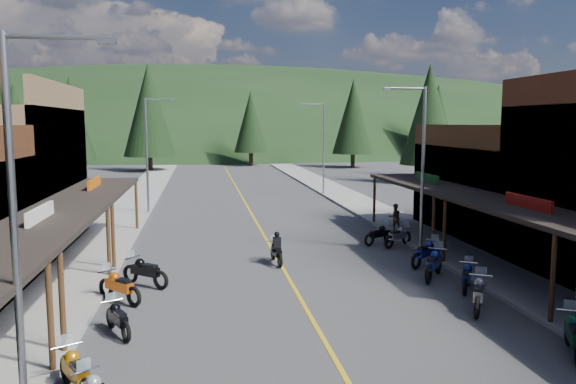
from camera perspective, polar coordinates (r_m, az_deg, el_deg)
name	(u,v)px	position (r m, az deg, el deg)	size (l,w,h in m)	color
ground	(309,314)	(18.94, 2.18, -12.33)	(220.00, 220.00, 0.00)	#38383A
centerline	(253,216)	(38.21, -3.58, -2.45)	(0.15, 90.00, 0.01)	gold
sidewalk_west	(121,218)	(38.41, -16.63, -2.58)	(3.40, 94.00, 0.15)	gray
sidewalk_east	(376,212)	(39.94, 8.96, -2.02)	(3.40, 94.00, 0.15)	gray
shop_east_3	(512,190)	(33.79, 21.80, 0.14)	(10.90, 10.20, 6.20)	#4C2D16
streetlight_0	(21,216)	(12.19, -25.47, -2.19)	(2.16, 0.18, 8.00)	gray
streetlight_1	(149,150)	(39.74, -13.96, 4.18)	(2.16, 0.18, 8.00)	gray
streetlight_2	(420,161)	(27.64, 13.28, 3.06)	(2.16, 0.18, 8.00)	gray
streetlight_3	(322,144)	(48.70, 3.48, 4.85)	(2.16, 0.18, 8.00)	gray
ridge_hill	(213,147)	(152.71, -7.59, 4.57)	(310.00, 140.00, 60.00)	black
pine_1	(59,117)	(89.92, -22.26, 7.09)	(5.88, 5.88, 12.50)	black
pine_2	(149,110)	(75.84, -13.97, 8.08)	(6.72, 6.72, 14.00)	black
pine_3	(251,122)	(83.87, -3.81, 7.12)	(5.04, 5.04, 11.00)	black
pine_4	(353,116)	(80.46, 6.65, 7.63)	(5.88, 5.88, 12.50)	black
pine_5	(427,113)	(97.07, 13.95, 7.80)	(6.72, 6.72, 14.00)	black
pine_6	(520,122)	(95.36, 22.52, 6.59)	(5.04, 5.04, 11.00)	black
pine_7	(14,117)	(97.80, -26.04, 6.85)	(5.88, 5.88, 12.50)	black
pine_8	(4,126)	(60.46, -26.90, 5.96)	(4.48, 4.48, 10.00)	black
pine_9	(437,122)	(68.30, 14.93, 6.85)	(4.93, 4.93, 10.80)	black
pine_10	(71,119)	(69.09, -21.19, 6.95)	(5.38, 5.38, 11.60)	black
pine_11	(429,114)	(60.29, 14.14, 7.65)	(5.82, 5.82, 12.40)	black
bike_west_6	(76,371)	(14.38, -20.76, -16.61)	(0.72, 2.16, 1.23)	#B9730D
bike_west_7	(118,317)	(17.75, -16.90, -12.08)	(0.65, 1.94, 1.11)	black
bike_west_8	(119,285)	(20.76, -16.77, -9.03)	(0.75, 2.24, 1.28)	#C8540E
bike_west_9	(145,270)	(22.47, -14.32, -7.70)	(0.76, 2.28, 1.30)	black
bike_east_6	(574,333)	(17.37, 27.08, -12.65)	(0.76, 2.28, 1.30)	#0B3A27
bike_east_7	(479,292)	(20.10, 18.84, -9.61)	(0.76, 2.28, 1.30)	gray
bike_east_8	(467,276)	(22.35, 17.71, -8.09)	(0.67, 2.02, 1.15)	navy
bike_east_9	(434,263)	(23.61, 14.59, -6.95)	(0.78, 2.34, 1.34)	navy
bike_east_10	(426,252)	(25.59, 13.85, -5.91)	(0.75, 2.24, 1.28)	navy
bike_east_11	(398,235)	(29.23, 11.12, -4.33)	(0.70, 2.09, 1.20)	gray
bike_east_12	(379,233)	(29.58, 9.22, -4.17)	(0.68, 2.05, 1.17)	black
rider_on_bike	(276,251)	(25.23, -1.18, -5.97)	(0.83, 2.04, 1.52)	black
pedestrian_east_b	(395,217)	(32.66, 10.79, -2.52)	(0.77, 0.44, 1.58)	brown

